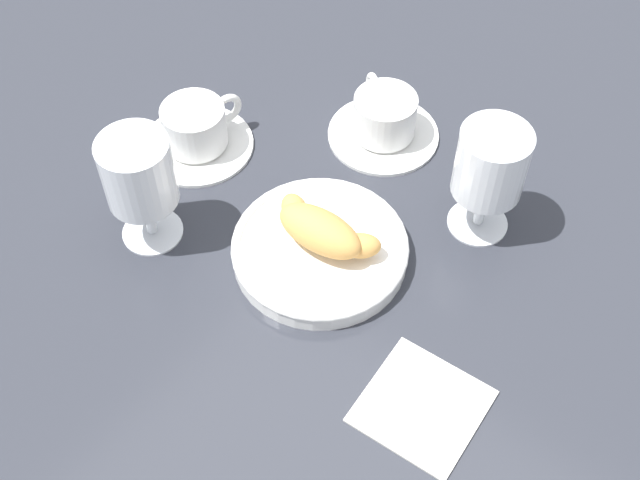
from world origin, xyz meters
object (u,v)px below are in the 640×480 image
juice_glass_right (490,168)px  coffee_cup_far (196,131)px  pastry_plate (320,249)px  folded_napkin (422,405)px  juice_glass_left (139,177)px  coffee_cup_near (384,120)px  croissant_large (322,230)px

juice_glass_right → coffee_cup_far: bearing=-162.1°
coffee_cup_far → juice_glass_right: (0.33, 0.11, 0.07)m
pastry_plate → folded_napkin: pastry_plate is taller
pastry_plate → juice_glass_left: (-0.17, -0.09, 0.08)m
coffee_cup_near → folded_napkin: coffee_cup_near is taller
coffee_cup_near → juice_glass_left: (-0.11, -0.28, 0.07)m
coffee_cup_near → folded_napkin: (0.24, -0.27, -0.02)m
coffee_cup_near → coffee_cup_far: bearing=-137.1°
folded_napkin → juice_glass_right: bearing=109.0°
juice_glass_left → croissant_large: bearing=28.8°
coffee_cup_near → juice_glass_left: 0.31m
coffee_cup_far → croissant_large: bearing=-9.6°
coffee_cup_near → coffee_cup_far: size_ratio=1.00×
coffee_cup_near → folded_napkin: 0.37m
juice_glass_left → folded_napkin: size_ratio=1.27×
pastry_plate → juice_glass_right: 0.20m
pastry_plate → juice_glass_left: size_ratio=1.37×
coffee_cup_far → juice_glass_right: bearing=17.9°
juice_glass_right → juice_glass_left: bearing=-139.7°
coffee_cup_near → juice_glass_left: juice_glass_left is taller
coffee_cup_far → folded_napkin: (0.41, -0.12, -0.02)m
juice_glass_right → folded_napkin: (0.08, -0.23, -0.09)m
pastry_plate → croissant_large: (-0.00, 0.00, 0.03)m
pastry_plate → coffee_cup_near: bearing=105.7°
coffee_cup_far → coffee_cup_near: bearing=42.9°
juice_glass_right → croissant_large: bearing=-127.6°
coffee_cup_near → folded_napkin: size_ratio=1.24×
pastry_plate → coffee_cup_near: (-0.05, 0.19, 0.01)m
folded_napkin → croissant_large: bearing=156.1°
pastry_plate → folded_napkin: 0.21m
croissant_large → coffee_cup_near: bearing=105.9°
juice_glass_left → juice_glass_right: bearing=40.3°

